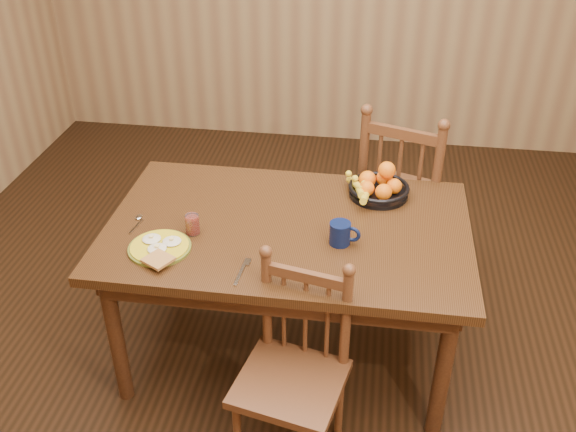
# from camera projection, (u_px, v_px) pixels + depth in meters

# --- Properties ---
(room) EXTENTS (4.52, 5.02, 2.72)m
(room) POSITION_uv_depth(u_px,v_px,m) (288.00, 98.00, 2.51)
(room) COLOR black
(room) RESTS_ON ground
(dining_table) EXTENTS (1.60, 1.00, 0.75)m
(dining_table) POSITION_uv_depth(u_px,v_px,m) (288.00, 241.00, 2.88)
(dining_table) COLOR black
(dining_table) RESTS_ON ground
(chair_far) EXTENTS (0.60, 0.58, 1.05)m
(chair_far) POSITION_uv_depth(u_px,v_px,m) (404.00, 198.00, 3.50)
(chair_far) COLOR #452514
(chair_far) RESTS_ON ground
(chair_near) EXTENTS (0.47, 0.46, 0.89)m
(chair_near) POSITION_uv_depth(u_px,v_px,m) (294.00, 373.00, 2.52)
(chair_near) COLOR #452514
(chair_near) RESTS_ON ground
(breakfast_plate) EXTENTS (0.26, 0.31, 0.04)m
(breakfast_plate) POSITION_uv_depth(u_px,v_px,m) (160.00, 247.00, 2.67)
(breakfast_plate) COLOR #59601E
(breakfast_plate) RESTS_ON dining_table
(fork) EXTENTS (0.04, 0.18, 0.00)m
(fork) POSITION_uv_depth(u_px,v_px,m) (242.00, 270.00, 2.55)
(fork) COLOR silver
(fork) RESTS_ON dining_table
(spoon) EXTENTS (0.05, 0.16, 0.01)m
(spoon) POSITION_uv_depth(u_px,v_px,m) (138.00, 220.00, 2.86)
(spoon) COLOR silver
(spoon) RESTS_ON dining_table
(coffee_mug) EXTENTS (0.13, 0.09, 0.10)m
(coffee_mug) POSITION_uv_depth(u_px,v_px,m) (341.00, 233.00, 2.69)
(coffee_mug) COLOR #091336
(coffee_mug) RESTS_ON dining_table
(juice_glass) EXTENTS (0.06, 0.06, 0.09)m
(juice_glass) POSITION_uv_depth(u_px,v_px,m) (193.00, 225.00, 2.76)
(juice_glass) COLOR silver
(juice_glass) RESTS_ON dining_table
(fruit_bowl) EXTENTS (0.32, 0.32, 0.17)m
(fruit_bowl) POSITION_uv_depth(u_px,v_px,m) (378.00, 187.00, 3.03)
(fruit_bowl) COLOR black
(fruit_bowl) RESTS_ON dining_table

